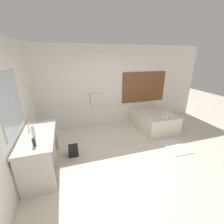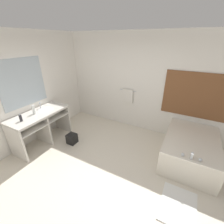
% 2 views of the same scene
% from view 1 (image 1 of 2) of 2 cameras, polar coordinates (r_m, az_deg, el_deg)
% --- Properties ---
extents(ground_plane, '(16.00, 16.00, 0.00)m').
position_cam_1_polar(ground_plane, '(3.78, 5.75, -18.03)').
color(ground_plane, beige).
rests_on(ground_plane, ground).
extents(wall_back_with_blinds, '(7.40, 0.13, 2.70)m').
position_cam_1_polar(wall_back_with_blinds, '(5.18, -2.85, 9.40)').
color(wall_back_with_blinds, white).
rests_on(wall_back_with_blinds, ground_plane).
extents(wall_left_with_mirror, '(0.08, 7.40, 2.70)m').
position_cam_1_polar(wall_left_with_mirror, '(3.05, -35.55, -2.52)').
color(wall_left_with_mirror, white).
rests_on(wall_left_with_mirror, ground_plane).
extents(vanity_counter, '(0.65, 1.43, 0.87)m').
position_cam_1_polar(vanity_counter, '(3.53, -25.88, -10.61)').
color(vanity_counter, silver).
rests_on(vanity_counter, ground_plane).
extents(sink_faucet, '(0.09, 0.04, 0.18)m').
position_cam_1_polar(sink_faucet, '(3.59, -29.14, -5.00)').
color(sink_faucet, silver).
rests_on(sink_faucet, vanity_counter).
extents(bathtub, '(1.07, 1.56, 0.69)m').
position_cam_1_polar(bathtub, '(5.34, 15.29, -2.55)').
color(bathtub, silver).
rests_on(bathtub, ground_plane).
extents(water_bottle_1, '(0.07, 0.07, 0.23)m').
position_cam_1_polar(water_bottle_1, '(3.30, -27.83, -6.52)').
color(water_bottle_1, silver).
rests_on(water_bottle_1, vanity_counter).
extents(soap_dispenser, '(0.06, 0.06, 0.18)m').
position_cam_1_polar(soap_dispenser, '(2.97, -27.58, -10.15)').
color(soap_dispenser, '#28282D').
rests_on(soap_dispenser, vanity_counter).
extents(waste_bin, '(0.23, 0.23, 0.26)m').
position_cam_1_polar(waste_bin, '(3.99, -14.50, -14.02)').
color(waste_bin, black).
rests_on(waste_bin, ground_plane).
extents(bath_mat, '(0.55, 0.75, 0.02)m').
position_cam_1_polar(bath_mat, '(4.57, 22.97, -12.08)').
color(bath_mat, white).
rests_on(bath_mat, ground_plane).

